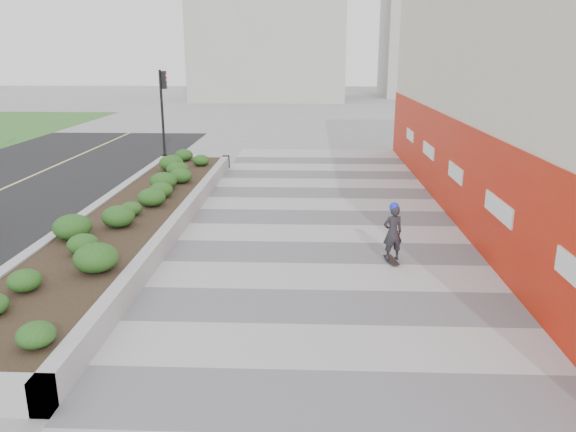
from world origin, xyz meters
The scene contains 8 objects.
ground centered at (0.00, 0.00, 0.00)m, with size 160.00×160.00×0.00m, color gray.
walkway centered at (0.00, 3.00, 0.01)m, with size 8.00×36.00×0.01m, color #A8A8AD.
building centered at (6.98, 8.98, 3.98)m, with size 6.04×24.08×8.00m.
planter centered at (-5.50, 7.00, 0.42)m, with size 3.00×18.00×0.90m.
traffic_signal_near centered at (-7.23, 17.50, 2.76)m, with size 0.33×0.28×4.20m.
distant_bldg_north_l centered at (-5.00, 55.00, 10.00)m, with size 16.00×12.00×20.00m, color #ADAAA3.
manhole_cover centered at (0.50, 3.00, 0.00)m, with size 0.44×0.44×0.01m, color #595654.
skateboarder centered at (1.61, 4.37, 0.77)m, with size 0.58×0.74×1.52m.
Camera 1 is at (-0.40, -8.60, 4.93)m, focal length 35.00 mm.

